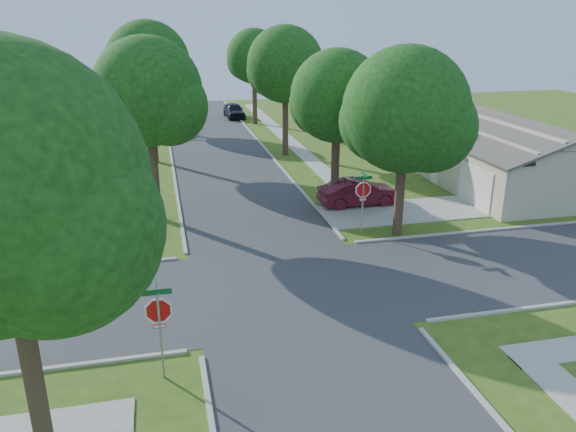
{
  "coord_description": "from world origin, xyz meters",
  "views": [
    {
      "loc": [
        -4.31,
        -18.7,
        9.77
      ],
      "look_at": [
        0.84,
        3.48,
        1.6
      ],
      "focal_mm": 35.0,
      "sensor_mm": 36.0,
      "label": 1
    }
  ],
  "objects_px": {
    "tree_w_near": "(149,97)",
    "tree_sw_corner": "(5,201)",
    "house_ne_near": "(501,158)",
    "tree_ne_corner": "(406,116)",
    "house_ne_far": "(387,112)",
    "tree_e_far": "(254,59)",
    "house_nw_far": "(15,120)",
    "stop_sign_ne": "(363,192)",
    "tree_w_mid": "(149,67)",
    "tree_w_far": "(150,66)",
    "stop_sign_sw": "(159,315)",
    "car_curb_east": "(234,110)",
    "car_driveway": "(359,192)",
    "car_curb_west": "(171,125)",
    "tree_e_near": "(338,101)",
    "tree_e_mid": "(286,68)"
  },
  "relations": [
    {
      "from": "stop_sign_ne",
      "to": "tree_e_far",
      "type": "distance_m",
      "value": 29.57
    },
    {
      "from": "tree_w_mid",
      "to": "stop_sign_ne",
      "type": "bearing_deg",
      "value": -60.2
    },
    {
      "from": "tree_w_near",
      "to": "house_ne_near",
      "type": "height_order",
      "value": "tree_w_near"
    },
    {
      "from": "house_ne_far",
      "to": "car_driveway",
      "type": "bearing_deg",
      "value": -116.21
    },
    {
      "from": "tree_w_near",
      "to": "car_curb_west",
      "type": "height_order",
      "value": "tree_w_near"
    },
    {
      "from": "house_ne_far",
      "to": "car_curb_east",
      "type": "xyz_separation_m",
      "value": [
        -12.79,
        8.7,
        -0.78
      ]
    },
    {
      "from": "tree_e_mid",
      "to": "tree_sw_corner",
      "type": "xyz_separation_m",
      "value": [
        -12.19,
        -28.0,
        0.01
      ]
    },
    {
      "from": "stop_sign_ne",
      "to": "car_curb_west",
      "type": "xyz_separation_m",
      "value": [
        -7.9,
        27.0,
        -1.41
      ]
    },
    {
      "from": "stop_sign_ne",
      "to": "tree_w_mid",
      "type": "relative_size",
      "value": 0.31
    },
    {
      "from": "stop_sign_ne",
      "to": "car_curb_west",
      "type": "bearing_deg",
      "value": 106.31
    },
    {
      "from": "house_nw_far",
      "to": "car_curb_west",
      "type": "bearing_deg",
      "value": -1.34
    },
    {
      "from": "tree_e_near",
      "to": "house_ne_far",
      "type": "height_order",
      "value": "tree_e_near"
    },
    {
      "from": "stop_sign_ne",
      "to": "car_driveway",
      "type": "height_order",
      "value": "stop_sign_ne"
    },
    {
      "from": "stop_sign_ne",
      "to": "car_driveway",
      "type": "xyz_separation_m",
      "value": [
        1.3,
        4.0,
        -1.31
      ]
    },
    {
      "from": "tree_e_near",
      "to": "house_nw_far",
      "type": "bearing_deg",
      "value": 132.06
    },
    {
      "from": "tree_w_far",
      "to": "house_nw_far",
      "type": "xyz_separation_m",
      "value": [
        -11.34,
        -2.01,
        -3.99
      ]
    },
    {
      "from": "stop_sign_sw",
      "to": "tree_e_far",
      "type": "relative_size",
      "value": 0.34
    },
    {
      "from": "tree_e_near",
      "to": "tree_w_mid",
      "type": "distance_m",
      "value": 15.26
    },
    {
      "from": "house_ne_near",
      "to": "house_nw_far",
      "type": "bearing_deg",
      "value": 146.71
    },
    {
      "from": "stop_sign_sw",
      "to": "car_curb_west",
      "type": "bearing_deg",
      "value": 87.64
    },
    {
      "from": "tree_w_mid",
      "to": "car_curb_east",
      "type": "xyz_separation_m",
      "value": [
        7.84,
        16.69,
        -5.75
      ]
    },
    {
      "from": "stop_sign_sw",
      "to": "tree_e_near",
      "type": "xyz_separation_m",
      "value": [
        9.45,
        13.71,
        3.61
      ]
    },
    {
      "from": "tree_e_mid",
      "to": "house_ne_near",
      "type": "relative_size",
      "value": 0.68
    },
    {
      "from": "house_nw_far",
      "to": "tree_ne_corner",
      "type": "bearing_deg",
      "value": -51.19
    },
    {
      "from": "tree_w_far",
      "to": "tree_sw_corner",
      "type": "distance_m",
      "value": 41.1
    },
    {
      "from": "car_curb_east",
      "to": "car_driveway",
      "type": "bearing_deg",
      "value": -87.47
    },
    {
      "from": "tree_ne_corner",
      "to": "house_ne_far",
      "type": "relative_size",
      "value": 0.64
    },
    {
      "from": "tree_e_mid",
      "to": "tree_sw_corner",
      "type": "distance_m",
      "value": 30.54
    },
    {
      "from": "stop_sign_sw",
      "to": "stop_sign_ne",
      "type": "xyz_separation_m",
      "value": [
        9.4,
        9.4,
        0.0
      ]
    },
    {
      "from": "stop_sign_sw",
      "to": "house_nw_far",
      "type": "height_order",
      "value": "house_nw_far"
    },
    {
      "from": "tree_e_near",
      "to": "tree_e_far",
      "type": "relative_size",
      "value": 0.95
    },
    {
      "from": "house_ne_near",
      "to": "car_curb_west",
      "type": "bearing_deg",
      "value": 132.83
    },
    {
      "from": "stop_sign_sw",
      "to": "car_curb_east",
      "type": "height_order",
      "value": "stop_sign_sw"
    },
    {
      "from": "tree_e_far",
      "to": "house_ne_far",
      "type": "relative_size",
      "value": 0.64
    },
    {
      "from": "tree_w_near",
      "to": "tree_sw_corner",
      "type": "height_order",
      "value": "tree_sw_corner"
    },
    {
      "from": "stop_sign_sw",
      "to": "tree_sw_corner",
      "type": "relative_size",
      "value": 0.31
    },
    {
      "from": "stop_sign_sw",
      "to": "house_nw_far",
      "type": "bearing_deg",
      "value": 107.1
    },
    {
      "from": "stop_sign_ne",
      "to": "tree_e_near",
      "type": "relative_size",
      "value": 0.36
    },
    {
      "from": "tree_w_far",
      "to": "tree_ne_corner",
      "type": "bearing_deg",
      "value": -69.72
    },
    {
      "from": "stop_sign_ne",
      "to": "house_ne_near",
      "type": "xyz_separation_m",
      "value": [
        11.29,
        6.3,
        -0.51
      ]
    },
    {
      "from": "tree_e_far",
      "to": "tree_w_mid",
      "type": "distance_m",
      "value": 16.05
    },
    {
      "from": "stop_sign_sw",
      "to": "tree_e_near",
      "type": "height_order",
      "value": "tree_e_near"
    },
    {
      "from": "stop_sign_ne",
      "to": "tree_ne_corner",
      "type": "relative_size",
      "value": 0.34
    },
    {
      "from": "tree_sw_corner",
      "to": "house_ne_far",
      "type": "distance_m",
      "value": 43.2
    },
    {
      "from": "stop_sign_sw",
      "to": "tree_e_near",
      "type": "distance_m",
      "value": 17.04
    },
    {
      "from": "tree_e_far",
      "to": "car_curb_west",
      "type": "distance_m",
      "value": 9.86
    },
    {
      "from": "tree_ne_corner",
      "to": "car_curb_west",
      "type": "distance_m",
      "value": 29.53
    },
    {
      "from": "tree_ne_corner",
      "to": "car_curb_east",
      "type": "bearing_deg",
      "value": 95.39
    },
    {
      "from": "tree_e_mid",
      "to": "tree_sw_corner",
      "type": "relative_size",
      "value": 0.96
    },
    {
      "from": "tree_e_far",
      "to": "house_nw_far",
      "type": "bearing_deg",
      "value": -174.47
    }
  ]
}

